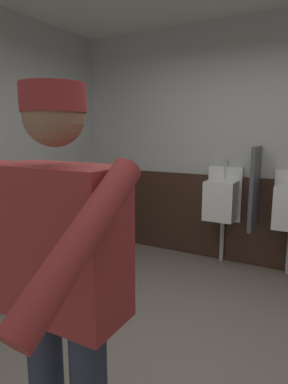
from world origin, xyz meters
TOP-DOWN VIEW (x-y plane):
  - ground_plane at (0.00, 0.00)m, footprint 4.98×4.58m
  - wall_back at (0.00, 2.05)m, footprint 4.98×0.12m
  - wainscot_band_back at (0.00, 1.97)m, footprint 4.38×0.03m
  - urinal_left at (-0.24, 1.83)m, footprint 0.40×0.34m
  - privacy_divider_panel at (0.13, 1.76)m, footprint 0.04×0.40m
  - person at (-0.03, -1.05)m, footprint 0.71×0.60m
  - trash_bin at (-1.86, 0.14)m, footprint 0.35×0.35m

SIDE VIEW (x-z plane):
  - ground_plane at x=0.00m, z-range -0.04..0.00m
  - trash_bin at x=-1.86m, z-range 0.00..0.57m
  - wainscot_band_back at x=0.00m, z-range 0.00..1.04m
  - urinal_left at x=-0.24m, z-range 0.16..1.40m
  - privacy_divider_panel at x=0.13m, z-range 0.50..1.40m
  - person at x=-0.03m, z-range 0.16..1.87m
  - wall_back at x=0.00m, z-range 0.00..2.79m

